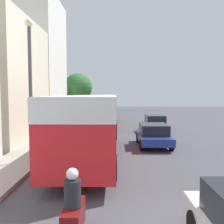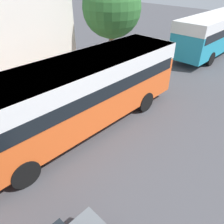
% 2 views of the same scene
% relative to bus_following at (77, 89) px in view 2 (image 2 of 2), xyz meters
% --- Properties ---
extents(bus_following, '(2.57, 10.34, 3.04)m').
position_rel_bus_following_xyz_m(bus_following, '(0.00, 0.00, 0.00)').
color(bus_following, '#EA5B23').
rests_on(bus_following, ground_plane).
extents(bus_third_in_line, '(2.53, 11.14, 3.11)m').
position_rel_bus_following_xyz_m(bus_third_in_line, '(-0.33, 14.97, 0.05)').
color(bus_third_in_line, teal).
rests_on(bus_third_in_line, ground_plane).
extents(street_tree, '(3.57, 3.57, 5.73)m').
position_rel_bus_following_xyz_m(street_tree, '(-3.54, 5.60, 2.10)').
color(street_tree, brown).
rests_on(street_tree, sidewalk).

